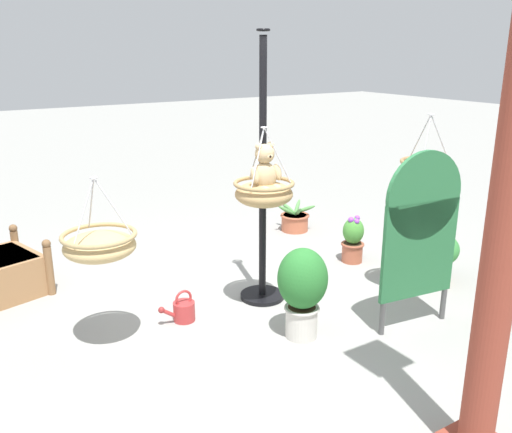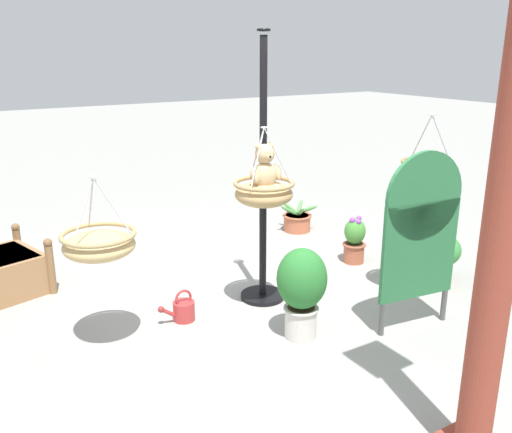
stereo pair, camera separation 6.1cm
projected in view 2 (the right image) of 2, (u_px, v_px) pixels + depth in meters
name	position (u px, v px, depth m)	size (l,w,h in m)	color
ground_plane	(251.00, 310.00, 5.26)	(40.00, 40.00, 0.00)	gray
display_pole_central	(263.00, 221.00, 5.28)	(0.44, 0.44, 2.56)	black
hanging_basket_with_teddy	(264.00, 192.00, 4.89)	(0.55, 0.55, 0.71)	tan
teddy_bear	(265.00, 171.00, 4.82)	(0.31, 0.28, 0.44)	tan
hanging_basket_left_high	(427.00, 172.00, 5.12)	(0.49, 0.49, 0.67)	#A37F51
hanging_basket_right_low	(99.00, 244.00, 4.34)	(0.59, 0.59, 0.67)	tan
greenhouse_pillar_right	(501.00, 229.00, 2.91)	(0.39, 0.39, 3.07)	brown
potted_plant_fern_front	(354.00, 240.00, 6.35)	(0.27, 0.27, 0.56)	#AD563D
potted_plant_flowering_red	(297.00, 220.00, 7.49)	(0.49, 0.53, 0.40)	#BC6042
potted_plant_tall_leafy	(436.00, 254.00, 5.84)	(0.51, 0.51, 0.54)	#BC6042
potted_plant_bushy_green	(302.00, 287.00, 4.63)	(0.43, 0.43, 0.81)	beige
display_sign_board	(421.00, 228.00, 4.66)	(0.77, 0.14, 1.60)	#286B3D
watering_can	(183.00, 310.00, 5.03)	(0.35, 0.20, 0.30)	#B23333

